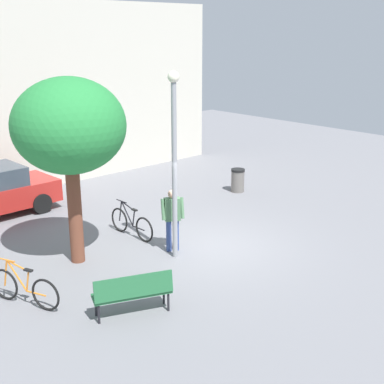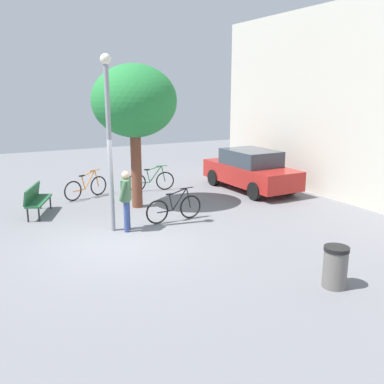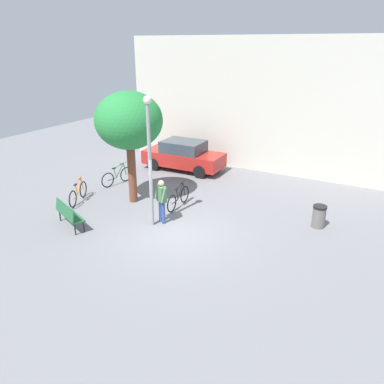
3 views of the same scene
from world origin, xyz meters
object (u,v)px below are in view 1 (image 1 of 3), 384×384
lamppost (174,152)px  trash_bin (238,180)px  bicycle_orange (24,288)px  person_by_lamppost (172,216)px  plaza_tree (69,127)px  park_bench (133,291)px  bicycle_black (131,224)px

lamppost → trash_bin: lamppost is taller
lamppost → bicycle_orange: 4.61m
lamppost → person_by_lamppost: 1.83m
bicycle_orange → trash_bin: 9.66m
lamppost → plaza_tree: lamppost is taller
plaza_tree → person_by_lamppost: bearing=-27.3°
person_by_lamppost → plaza_tree: bearing=152.7°
plaza_tree → lamppost: bearing=-36.6°
person_by_lamppost → park_bench: (-2.74, -1.95, -0.42)m
lamppost → park_bench: size_ratio=2.81×
bicycle_orange → trash_bin: size_ratio=2.03×
park_bench → plaza_tree: 4.23m
bicycle_orange → park_bench: bearing=-53.3°
person_by_lamppost → plaza_tree: size_ratio=0.37×
lamppost → person_by_lamppost: size_ratio=2.80×
park_bench → person_by_lamppost: bearing=35.5°
person_by_lamppost → park_bench: size_ratio=1.01×
bicycle_black → trash_bin: 5.45m
park_bench → plaza_tree: bearing=79.6°
person_by_lamppost → bicycle_orange: 4.20m
bicycle_orange → plaza_tree: bearing=30.7°
park_bench → trash_bin: size_ratio=1.99×
park_bench → bicycle_orange: 2.38m
plaza_tree → bicycle_black: size_ratio=2.52×
plaza_tree → trash_bin: plaza_tree is taller
plaza_tree → bicycle_black: plaza_tree is taller
plaza_tree → trash_bin: size_ratio=5.48×
lamppost → plaza_tree: size_ratio=1.02×
trash_bin → plaza_tree: bearing=-169.9°
park_bench → bicycle_black: size_ratio=0.92×
bicycle_black → plaza_tree: bearing=-168.2°
bicycle_orange → person_by_lamppost: bearing=0.8°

